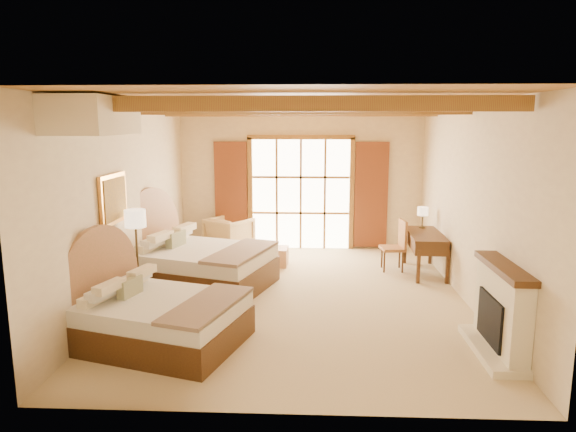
# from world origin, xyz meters

# --- Properties ---
(floor) EXTENTS (7.00, 7.00, 0.00)m
(floor) POSITION_xyz_m (0.00, 0.00, 0.00)
(floor) COLOR #CFB987
(floor) RESTS_ON ground
(wall_back) EXTENTS (5.50, 0.00, 5.50)m
(wall_back) POSITION_xyz_m (0.00, 3.50, 1.60)
(wall_back) COLOR beige
(wall_back) RESTS_ON ground
(wall_left) EXTENTS (0.00, 7.00, 7.00)m
(wall_left) POSITION_xyz_m (-2.75, 0.00, 1.60)
(wall_left) COLOR beige
(wall_left) RESTS_ON ground
(wall_right) EXTENTS (0.00, 7.00, 7.00)m
(wall_right) POSITION_xyz_m (2.75, 0.00, 1.60)
(wall_right) COLOR beige
(wall_right) RESTS_ON ground
(ceiling) EXTENTS (7.00, 7.00, 0.00)m
(ceiling) POSITION_xyz_m (0.00, 0.00, 3.20)
(ceiling) COLOR #B87B35
(ceiling) RESTS_ON ground
(ceiling_beams) EXTENTS (5.39, 4.60, 0.18)m
(ceiling_beams) POSITION_xyz_m (0.00, 0.00, 3.08)
(ceiling_beams) COLOR olive
(ceiling_beams) RESTS_ON ceiling
(french_doors) EXTENTS (3.95, 0.08, 2.60)m
(french_doors) POSITION_xyz_m (0.00, 3.44, 1.25)
(french_doors) COLOR white
(french_doors) RESTS_ON ground
(fireplace) EXTENTS (0.46, 1.40, 1.16)m
(fireplace) POSITION_xyz_m (2.60, -2.00, 0.51)
(fireplace) COLOR beige
(fireplace) RESTS_ON ground
(painting) EXTENTS (0.06, 0.95, 0.75)m
(painting) POSITION_xyz_m (-2.70, -0.75, 1.75)
(painting) COLOR gold
(painting) RESTS_ON wall_left
(canopy_valance) EXTENTS (0.70, 1.40, 0.45)m
(canopy_valance) POSITION_xyz_m (-2.40, -2.00, 2.95)
(canopy_valance) COLOR #F8EAC1
(canopy_valance) RESTS_ON ceiling
(bed_near) EXTENTS (2.43, 2.04, 1.33)m
(bed_near) POSITION_xyz_m (-1.86, -1.90, 0.40)
(bed_near) COLOR #4F3114
(bed_near) RESTS_ON floor
(bed_far) EXTENTS (2.77, 2.33, 1.50)m
(bed_far) POSITION_xyz_m (-1.85, 0.53, 0.45)
(bed_far) COLOR #4F3114
(bed_far) RESTS_ON floor
(nightstand) EXTENTS (0.61, 0.61, 0.62)m
(nightstand) POSITION_xyz_m (-2.50, -1.04, 0.31)
(nightstand) COLOR #4F3114
(nightstand) RESTS_ON floor
(floor_lamp) EXTENTS (0.33, 0.33, 1.54)m
(floor_lamp) POSITION_xyz_m (-2.50, -0.45, 1.31)
(floor_lamp) COLOR #3D321B
(floor_lamp) RESTS_ON floor
(armchair) EXTENTS (1.18, 1.19, 0.79)m
(armchair) POSITION_xyz_m (-1.59, 2.99, 0.40)
(armchair) COLOR tan
(armchair) RESTS_ON floor
(ottoman) EXTENTS (0.53, 0.53, 0.37)m
(ottoman) POSITION_xyz_m (-0.48, 1.95, 0.18)
(ottoman) COLOR #B4714F
(ottoman) RESTS_ON floor
(desk) EXTENTS (0.69, 1.48, 0.78)m
(desk) POSITION_xyz_m (2.44, 1.54, 0.42)
(desk) COLOR #4F3114
(desk) RESTS_ON floor
(desk_chair) EXTENTS (0.49, 0.49, 1.00)m
(desk_chair) POSITION_xyz_m (1.87, 1.69, 0.31)
(desk_chair) COLOR olive
(desk_chair) RESTS_ON floor
(desk_lamp) EXTENTS (0.21, 0.21, 0.42)m
(desk_lamp) POSITION_xyz_m (2.48, 2.05, 1.11)
(desk_lamp) COLOR #3D321B
(desk_lamp) RESTS_ON desk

